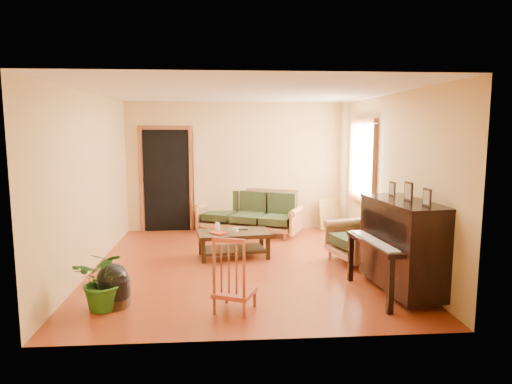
{
  "coord_description": "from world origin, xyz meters",
  "views": [
    {
      "loc": [
        -0.31,
        -6.76,
        2.08
      ],
      "look_at": [
        0.2,
        0.2,
        1.1
      ],
      "focal_mm": 32.0,
      "sensor_mm": 36.0,
      "label": 1
    }
  ],
  "objects": [
    {
      "name": "doorway",
      "position": [
        -1.45,
        2.48,
        1.02
      ],
      "size": [
        1.08,
        0.16,
        2.05
      ],
      "primitive_type": "cube",
      "color": "black",
      "rests_on": "floor"
    },
    {
      "name": "red_chair",
      "position": [
        -0.19,
        -1.76,
        0.45
      ],
      "size": [
        0.56,
        0.58,
        0.89
      ],
      "primitive_type": "cube",
      "rotation": [
        0.0,
        0.0,
        -0.4
      ],
      "color": "maroon",
      "rests_on": "floor"
    },
    {
      "name": "floor",
      "position": [
        0.0,
        0.0,
        0.0
      ],
      "size": [
        5.0,
        5.0,
        0.0
      ],
      "primitive_type": "plane",
      "color": "maroon",
      "rests_on": "ground"
    },
    {
      "name": "window",
      "position": [
        2.21,
        1.3,
        1.5
      ],
      "size": [
        0.12,
        1.36,
        1.46
      ],
      "primitive_type": "cube",
      "color": "white",
      "rests_on": "right_wall"
    },
    {
      "name": "potted_plant",
      "position": [
        -1.67,
        -1.61,
        0.36
      ],
      "size": [
        0.72,
        0.65,
        0.72
      ],
      "primitive_type": "imported",
      "rotation": [
        0.0,
        0.0,
        -0.14
      ],
      "color": "#1F5217",
      "rests_on": "floor"
    },
    {
      "name": "leaning_frame",
      "position": [
        1.88,
        2.33,
        0.33
      ],
      "size": [
        0.51,
        0.28,
        0.67
      ],
      "primitive_type": "cube",
      "rotation": [
        0.0,
        0.0,
        0.37
      ],
      "color": "gold",
      "rests_on": "floor"
    },
    {
      "name": "sofa",
      "position": [
        0.19,
        2.12,
        0.43
      ],
      "size": [
        2.19,
        1.6,
        0.86
      ],
      "primitive_type": "cube",
      "rotation": [
        0.0,
        0.0,
        -0.42
      ],
      "color": "#955D36",
      "rests_on": "floor"
    },
    {
      "name": "candle",
      "position": [
        -0.41,
        0.59,
        0.48
      ],
      "size": [
        0.07,
        0.07,
        0.12
      ],
      "primitive_type": "cylinder",
      "rotation": [
        0.0,
        0.0,
        -0.03
      ],
      "color": "white",
      "rests_on": "coffee_table"
    },
    {
      "name": "book",
      "position": [
        -0.46,
        0.27,
        0.43
      ],
      "size": [
        0.3,
        0.31,
        0.02
      ],
      "primitive_type": "imported",
      "rotation": [
        0.0,
        0.0,
        0.64
      ],
      "color": "maroon",
      "rests_on": "coffee_table"
    },
    {
      "name": "armchair",
      "position": [
        1.77,
        -0.01,
        0.46
      ],
      "size": [
        1.08,
        1.11,
        0.92
      ],
      "primitive_type": "cube",
      "rotation": [
        0.0,
        0.0,
        0.26
      ],
      "color": "#955D36",
      "rests_on": "floor"
    },
    {
      "name": "coffee_table",
      "position": [
        -0.15,
        0.45,
        0.21
      ],
      "size": [
        1.22,
        0.77,
        0.42
      ],
      "primitive_type": "cube",
      "rotation": [
        0.0,
        0.0,
        0.13
      ],
      "color": "black",
      "rests_on": "floor"
    },
    {
      "name": "piano",
      "position": [
        1.93,
        -1.35,
        0.6
      ],
      "size": [
        0.94,
        1.43,
        1.19
      ],
      "primitive_type": "cube",
      "rotation": [
        0.0,
        0.0,
        0.11
      ],
      "color": "black",
      "rests_on": "floor"
    },
    {
      "name": "footstool",
      "position": [
        -1.61,
        -1.53,
        0.19
      ],
      "size": [
        0.4,
        0.4,
        0.38
      ],
      "primitive_type": "cylinder",
      "rotation": [
        0.0,
        0.0,
        -0.01
      ],
      "color": "black",
      "rests_on": "floor"
    },
    {
      "name": "remote",
      "position": [
        0.01,
        0.58,
        0.43
      ],
      "size": [
        0.16,
        0.06,
        0.02
      ],
      "primitive_type": "cube",
      "rotation": [
        0.0,
        0.0,
        -0.11
      ],
      "color": "black",
      "rests_on": "coffee_table"
    },
    {
      "name": "glass_jar",
      "position": [
        -0.12,
        0.48,
        0.45
      ],
      "size": [
        0.11,
        0.11,
        0.06
      ],
      "primitive_type": "cylinder",
      "rotation": [
        0.0,
        0.0,
        -0.3
      ],
      "color": "silver",
      "rests_on": "coffee_table"
    },
    {
      "name": "ceramic_crock",
      "position": [
        2.14,
        2.16,
        0.12
      ],
      "size": [
        0.24,
        0.24,
        0.24
      ],
      "primitive_type": "cylinder",
      "rotation": [
        0.0,
        0.0,
        0.25
      ],
      "color": "#3559A0",
      "rests_on": "floor"
    }
  ]
}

